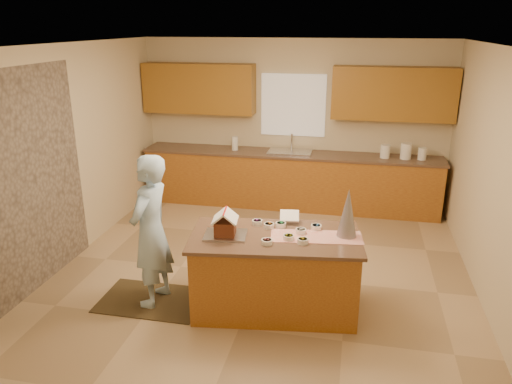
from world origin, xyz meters
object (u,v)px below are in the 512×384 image
tinsel_tree (348,213)px  gingerbread_house (225,225)px  island_base (275,274)px  boy (151,231)px

tinsel_tree → gingerbread_house: (-1.21, -0.25, -0.13)m
island_base → tinsel_tree: size_ratio=3.27×
tinsel_tree → gingerbread_house: 1.25m
island_base → gingerbread_house: bearing=-174.8°
island_base → boy: boy is taller
boy → tinsel_tree: bearing=104.2°
gingerbread_house → island_base: bearing=12.6°
boy → gingerbread_house: size_ratio=5.72×
tinsel_tree → boy: bearing=-172.5°
tinsel_tree → boy: boy is taller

